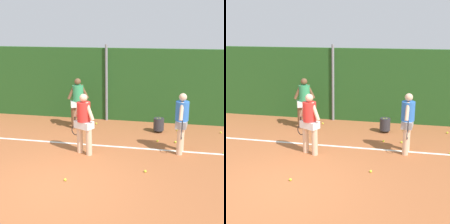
# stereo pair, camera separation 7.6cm
# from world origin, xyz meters

# --- Properties ---
(ground_plane) EXTENTS (27.66, 27.66, 0.00)m
(ground_plane) POSITION_xyz_m (0.00, 1.67, 0.00)
(ground_plane) COLOR #A85B33
(hedge_fence_backdrop) EXTENTS (17.98, 0.25, 2.76)m
(hedge_fence_backdrop) POSITION_xyz_m (0.00, 5.70, 1.38)
(hedge_fence_backdrop) COLOR #23511E
(hedge_fence_backdrop) RESTS_ON ground_plane
(fence_post_center) EXTENTS (0.10, 0.10, 2.90)m
(fence_post_center) POSITION_xyz_m (0.00, 5.52, 1.45)
(fence_post_center) COLOR gray
(fence_post_center) RESTS_ON ground_plane
(court_baseline_paint) EXTENTS (13.14, 0.10, 0.01)m
(court_baseline_paint) POSITION_xyz_m (0.00, 2.78, 0.00)
(court_baseline_paint) COLOR white
(court_baseline_paint) RESTS_ON ground_plane
(player_foreground_near) EXTENTS (0.77, 0.49, 1.77)m
(player_foreground_near) POSITION_xyz_m (0.10, 2.07, 0.99)
(player_foreground_near) COLOR beige
(player_foreground_near) RESTS_ON ground_plane
(player_midcourt) EXTENTS (0.38, 0.81, 1.76)m
(player_midcourt) POSITION_xyz_m (2.81, 2.71, 0.99)
(player_midcourt) COLOR beige
(player_midcourt) RESTS_ON ground_plane
(player_backcourt_far) EXTENTS (0.72, 0.48, 1.80)m
(player_backcourt_far) POSITION_xyz_m (-0.77, 4.35, 1.01)
(player_backcourt_far) COLOR brown
(player_backcourt_far) RESTS_ON ground_plane
(ball_hopper) EXTENTS (0.36, 0.36, 0.51)m
(ball_hopper) POSITION_xyz_m (2.08, 4.43, 0.29)
(ball_hopper) COLOR #2D2D33
(ball_hopper) RESTS_ON ground_plane
(tennis_ball_0) EXTENTS (0.07, 0.07, 0.07)m
(tennis_ball_0) POSITION_xyz_m (0.12, 0.33, 0.03)
(tennis_ball_0) COLOR #CCDB33
(tennis_ball_0) RESTS_ON ground_plane
(tennis_ball_1) EXTENTS (0.07, 0.07, 0.07)m
(tennis_ball_1) POSITION_xyz_m (2.67, 3.47, 0.03)
(tennis_ball_1) COLOR #CCDB33
(tennis_ball_1) RESTS_ON ground_plane
(tennis_ball_3) EXTENTS (0.07, 0.07, 0.07)m
(tennis_ball_3) POSITION_xyz_m (2.11, 3.46, 0.03)
(tennis_ball_3) COLOR #CCDB33
(tennis_ball_3) RESTS_ON ground_plane
(tennis_ball_4) EXTENTS (0.07, 0.07, 0.07)m
(tennis_ball_4) POSITION_xyz_m (4.07, 2.84, 0.03)
(tennis_ball_4) COLOR #CCDB33
(tennis_ball_4) RESTS_ON ground_plane
(tennis_ball_5) EXTENTS (0.07, 0.07, 0.07)m
(tennis_ball_5) POSITION_xyz_m (2.72, 4.68, 0.03)
(tennis_ball_5) COLOR #CCDB33
(tennis_ball_5) RESTS_ON ground_plane
(tennis_ball_6) EXTENTS (0.07, 0.07, 0.07)m
(tennis_ball_6) POSITION_xyz_m (4.19, 4.73, 0.03)
(tennis_ball_6) COLOR #CCDB33
(tennis_ball_6) RESTS_ON ground_plane
(tennis_ball_7) EXTENTS (0.07, 0.07, 0.07)m
(tennis_ball_7) POSITION_xyz_m (-0.25, 4.89, 0.03)
(tennis_ball_7) COLOR #CCDB33
(tennis_ball_7) RESTS_ON ground_plane
(tennis_ball_8) EXTENTS (0.07, 0.07, 0.07)m
(tennis_ball_8) POSITION_xyz_m (1.96, 1.17, 0.03)
(tennis_ball_8) COLOR #CCDB33
(tennis_ball_8) RESTS_ON ground_plane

